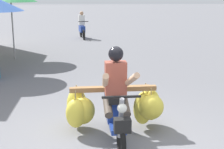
{
  "coord_description": "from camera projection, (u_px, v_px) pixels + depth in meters",
  "views": [
    {
      "loc": [
        -0.4,
        -4.87,
        2.42
      ],
      "look_at": [
        0.03,
        1.29,
        0.9
      ],
      "focal_mm": 54.49,
      "sensor_mm": 36.0,
      "label": 1
    }
  ],
  "objects": [
    {
      "name": "motorbike_main_loaded",
      "position": [
        117.0,
        106.0,
        5.85
      ],
      "size": [
        1.78,
        1.83,
        1.58
      ],
      "color": "black",
      "rests_on": "ground"
    },
    {
      "name": "motorbike_distant_ahead_left",
      "position": [
        82.0,
        27.0,
        17.76
      ],
      "size": [
        0.53,
        1.61,
        1.4
      ],
      "color": "black",
      "rests_on": "ground"
    }
  ]
}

